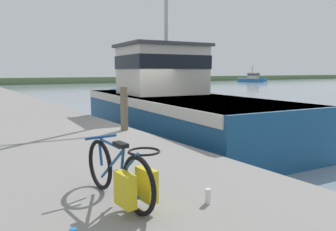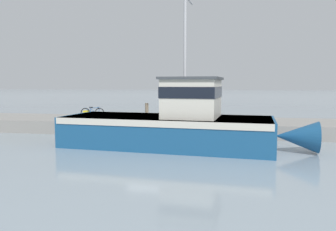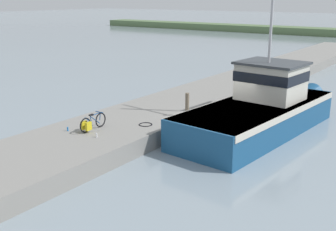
{
  "view_description": "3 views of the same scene",
  "coord_description": "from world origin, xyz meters",
  "px_view_note": "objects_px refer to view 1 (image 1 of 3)",
  "views": [
    {
      "loc": [
        -5.51,
        -8.73,
        2.41
      ],
      "look_at": [
        -0.6,
        -1.29,
        1.21
      ],
      "focal_mm": 35.0,
      "sensor_mm": 36.0,
      "label": 1
    },
    {
      "loc": [
        17.5,
        4.01,
        3.15
      ],
      "look_at": [
        0.05,
        0.91,
        1.44
      ],
      "focal_mm": 35.0,
      "sensor_mm": 36.0,
      "label": 2
    },
    {
      "loc": [
        9.55,
        -18.13,
        6.72
      ],
      "look_at": [
        -1.34,
        -2.79,
        1.36
      ],
      "focal_mm": 45.0,
      "sensor_mm": 36.0,
      "label": 3
    }
  ],
  "objects_px": {
    "water_bottle_on_curb": "(208,196)",
    "boat_blue_far": "(252,78)",
    "fishing_boat_main": "(171,103)",
    "bicycle_touring": "(123,177)",
    "mooring_post": "(124,109)"
  },
  "relations": [
    {
      "from": "fishing_boat_main",
      "to": "water_bottle_on_curb",
      "type": "xyz_separation_m",
      "value": [
        -4.45,
        -7.42,
        -0.31
      ]
    },
    {
      "from": "fishing_boat_main",
      "to": "boat_blue_far",
      "type": "height_order",
      "value": "fishing_boat_main"
    },
    {
      "from": "bicycle_touring",
      "to": "mooring_post",
      "type": "relative_size",
      "value": 1.43
    },
    {
      "from": "water_bottle_on_curb",
      "to": "boat_blue_far",
      "type": "bearing_deg",
      "value": 41.92
    },
    {
      "from": "bicycle_touring",
      "to": "mooring_post",
      "type": "xyz_separation_m",
      "value": [
        2.24,
        4.58,
        0.25
      ]
    },
    {
      "from": "bicycle_touring",
      "to": "boat_blue_far",
      "type": "bearing_deg",
      "value": 38.48
    },
    {
      "from": "water_bottle_on_curb",
      "to": "mooring_post",
      "type": "bearing_deg",
      "value": 75.1
    },
    {
      "from": "fishing_boat_main",
      "to": "bicycle_touring",
      "type": "height_order",
      "value": "fishing_boat_main"
    },
    {
      "from": "fishing_boat_main",
      "to": "boat_blue_far",
      "type": "distance_m",
      "value": 66.48
    },
    {
      "from": "fishing_boat_main",
      "to": "mooring_post",
      "type": "bearing_deg",
      "value": -138.3
    },
    {
      "from": "boat_blue_far",
      "to": "mooring_post",
      "type": "xyz_separation_m",
      "value": [
        -54.22,
        -44.77,
        0.58
      ]
    },
    {
      "from": "fishing_boat_main",
      "to": "mooring_post",
      "type": "distance_m",
      "value": 3.85
    },
    {
      "from": "mooring_post",
      "to": "water_bottle_on_curb",
      "type": "relative_size",
      "value": 6.48
    },
    {
      "from": "mooring_post",
      "to": "water_bottle_on_curb",
      "type": "xyz_separation_m",
      "value": [
        -1.36,
        -5.13,
        -0.5
      ]
    },
    {
      "from": "boat_blue_far",
      "to": "bicycle_touring",
      "type": "xyz_separation_m",
      "value": [
        -56.45,
        -49.35,
        0.33
      ]
    }
  ]
}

